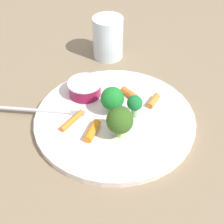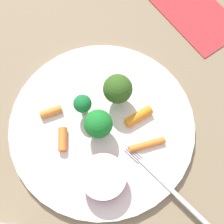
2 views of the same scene
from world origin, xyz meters
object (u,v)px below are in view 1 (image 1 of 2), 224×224
(sauce_cup, at_px, (85,88))
(carrot_stick_3, at_px, (72,121))
(fork, at_px, (36,110))
(drinking_glass, at_px, (108,38))
(broccoli_floret_0, at_px, (112,99))
(carrot_stick_1, at_px, (92,131))
(broccoli_floret_2, at_px, (135,104))
(carrot_stick_2, at_px, (129,93))
(broccoli_floret_1, at_px, (120,121))
(carrot_stick_0, at_px, (153,101))
(plate, at_px, (115,119))

(sauce_cup, height_order, carrot_stick_3, sauce_cup)
(fork, height_order, drinking_glass, drinking_glass)
(broccoli_floret_0, distance_m, fork, 0.15)
(carrot_stick_3, height_order, drinking_glass, drinking_glass)
(sauce_cup, relative_size, carrot_stick_3, 1.16)
(sauce_cup, bearing_deg, carrot_stick_1, -38.57)
(sauce_cup, height_order, broccoli_floret_2, broccoli_floret_2)
(broccoli_floret_2, height_order, carrot_stick_2, broccoli_floret_2)
(broccoli_floret_1, distance_m, carrot_stick_0, 0.11)
(broccoli_floret_2, distance_m, carrot_stick_3, 0.12)
(broccoli_floret_0, relative_size, drinking_glass, 0.57)
(carrot_stick_3, distance_m, fork, 0.08)
(broccoli_floret_0, distance_m, drinking_glass, 0.21)
(plate, height_order, broccoli_floret_1, broccoli_floret_1)
(plate, distance_m, carrot_stick_0, 0.08)
(plate, relative_size, carrot_stick_1, 6.45)
(sauce_cup, bearing_deg, drinking_glass, 116.12)
(carrot_stick_2, bearing_deg, drinking_glass, 146.41)
(carrot_stick_1, bearing_deg, fork, -167.00)
(plate, xyz_separation_m, carrot_stick_0, (0.03, 0.08, 0.01))
(broccoli_floret_1, relative_size, carrot_stick_1, 1.30)
(carrot_stick_1, relative_size, fork, 0.28)
(sauce_cup, relative_size, fork, 0.41)
(plate, bearing_deg, carrot_stick_2, 106.19)
(broccoli_floret_2, xyz_separation_m, carrot_stick_2, (-0.04, 0.04, -0.02))
(sauce_cup, relative_size, drinking_glass, 0.69)
(sauce_cup, distance_m, broccoli_floret_0, 0.08)
(broccoli_floret_0, distance_m, carrot_stick_3, 0.08)
(carrot_stick_0, bearing_deg, plate, -111.38)
(carrot_stick_1, distance_m, fork, 0.12)
(drinking_glass, bearing_deg, broccoli_floret_0, -45.60)
(sauce_cup, distance_m, fork, 0.10)
(carrot_stick_1, relative_size, carrot_stick_3, 0.81)
(carrot_stick_1, xyz_separation_m, carrot_stick_3, (-0.05, -0.00, -0.00))
(broccoli_floret_0, distance_m, carrot_stick_0, 0.09)
(carrot_stick_3, xyz_separation_m, fork, (-0.07, -0.02, -0.00))
(plate, bearing_deg, broccoli_floret_1, -39.33)
(carrot_stick_3, bearing_deg, carrot_stick_2, 77.32)
(carrot_stick_3, bearing_deg, broccoli_floret_1, 20.40)
(broccoli_floret_0, relative_size, carrot_stick_0, 1.54)
(broccoli_floret_2, relative_size, fork, 0.28)
(plate, relative_size, drinking_glass, 3.09)
(broccoli_floret_0, xyz_separation_m, fork, (-0.11, -0.09, -0.03))
(sauce_cup, bearing_deg, broccoli_floret_2, 7.47)
(plate, relative_size, broccoli_floret_2, 6.51)
(drinking_glass, bearing_deg, sauce_cup, -63.88)
(broccoli_floret_0, height_order, broccoli_floret_1, broccoli_floret_1)
(broccoli_floret_1, height_order, drinking_glass, drinking_glass)
(fork, bearing_deg, drinking_glass, 99.02)
(broccoli_floret_1, height_order, carrot_stick_1, broccoli_floret_1)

